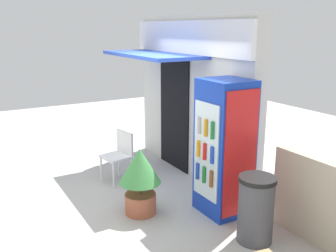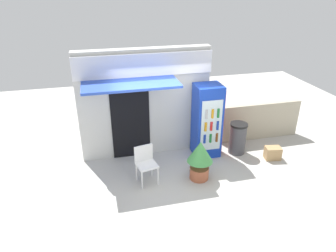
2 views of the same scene
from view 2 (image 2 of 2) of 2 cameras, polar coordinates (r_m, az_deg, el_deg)
The scene contains 8 objects.
ground at distance 7.65m, azimuth 1.16°, elevation -9.90°, with size 16.00×16.00×0.00m, color beige.
storefront_building at distance 8.14m, azimuth -4.47°, elevation 4.55°, with size 3.45×1.26×2.89m.
drink_cooler at distance 8.32m, azimuth 7.22°, elevation 0.95°, with size 0.71×0.69×1.99m.
plastic_chair at distance 7.37m, azimuth -4.16°, elevation -6.47°, with size 0.53×0.52×0.90m.
potted_plant_near_shop at distance 7.43m, azimuth 5.90°, elevation -5.69°, with size 0.62×0.62×1.01m.
trash_bin at distance 8.76m, azimuth 12.68°, elevation -2.18°, with size 0.47×0.47×0.89m.
stone_boundary_wall at distance 9.69m, azimuth 16.36°, elevation 0.92°, with size 2.54×0.20×1.12m, color #B7AD93.
cardboard_box at distance 8.85m, azimuth 18.68°, elevation -4.73°, with size 0.41×0.28×0.35m, color tan.
Camera 2 is at (-1.63, -6.00, 4.45)m, focal length 33.16 mm.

